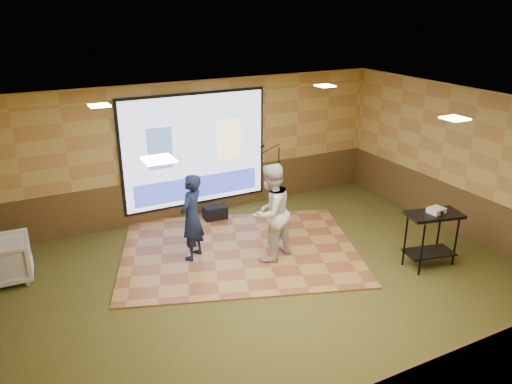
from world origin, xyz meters
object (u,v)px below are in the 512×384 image
player_right (271,213)px  av_table (432,228)px  player_left (192,217)px  duffel_bag (215,213)px  mic_stand (276,187)px  banquet_chair (5,260)px  dance_floor (239,250)px  projector (436,210)px  projector_screen (196,151)px

player_right → av_table: size_ratio=1.78×
player_left → duffel_bag: 1.95m
mic_stand → banquet_chair: size_ratio=1.81×
player_right → banquet_chair: bearing=-40.9°
dance_floor → mic_stand: 2.39m
projector → mic_stand: (-1.19, 3.67, -0.59)m
duffel_bag → mic_stand: bearing=0.4°
av_table → duffel_bag: bearing=126.4°
projector → projector_screen: bearing=119.3°
projector_screen → player_left: (-0.84, -1.98, -0.62)m
projector_screen → av_table: bearing=-55.0°
projector_screen → dance_floor: bearing=-88.5°
dance_floor → player_right: player_right is taller
player_right → duffel_bag: size_ratio=3.67×
player_left → dance_floor: bearing=130.3°
player_right → projector: (2.53, -1.51, 0.13)m
projector → mic_stand: 3.91m
banquet_chair → player_right: bearing=-105.1°
dance_floor → av_table: (2.86, -2.07, 0.72)m
banquet_chair → duffel_bag: size_ratio=1.72×
av_table → banquet_chair: bearing=157.1°
duffel_bag → player_right: bearing=-84.2°
projector_screen → mic_stand: projector_screen is taller
av_table → banquet_chair: (-6.92, 2.92, -0.34)m
av_table → projector: bearing=7.0°
player_left → projector_screen: bearing=-155.7°
projector_screen → mic_stand: bearing=-15.5°
mic_stand → duffel_bag: mic_stand is taller
player_left → av_table: (3.76, -2.19, -0.12)m
projector_screen → duffel_bag: projector_screen is taller
player_left → duffel_bag: player_left is taller
duffel_bag → av_table: bearing=-53.6°
projector_screen → player_right: projector_screen is taller
dance_floor → player_right: bearing=-56.2°
av_table → mic_stand: (-1.15, 3.68, -0.24)m
player_right → av_table: 2.92m
av_table → duffel_bag: (-2.70, 3.67, -0.58)m
projector → banquet_chair: projector is taller
dance_floor → player_right: size_ratio=2.43×
mic_stand → banquet_chair: bearing=-177.0°
dance_floor → mic_stand: (1.71, 1.60, 0.48)m
banquet_chair → duffel_bag: banquet_chair is taller
player_right → mic_stand: (1.34, 2.16, -0.46)m
mic_stand → player_left: bearing=-154.8°
projector_screen → duffel_bag: 1.43m
projector_screen → av_table: 5.14m
player_right → av_table: bearing=125.3°
banquet_chair → duffel_bag: 4.29m
av_table → dance_floor: bearing=144.1°
projector_screen → projector: projector_screen is taller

